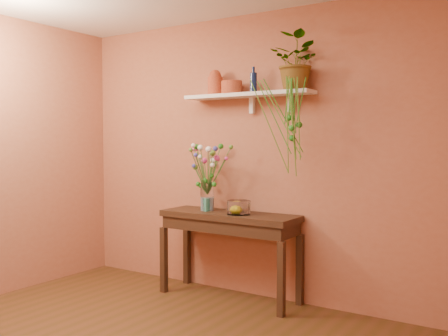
{
  "coord_description": "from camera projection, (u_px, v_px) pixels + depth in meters",
  "views": [
    {
      "loc": [
        2.44,
        -2.2,
        1.48
      ],
      "look_at": [
        0.0,
        1.55,
        1.25
      ],
      "focal_mm": 40.32,
      "sensor_mm": 36.0,
      "label": 1
    }
  ],
  "objects": [
    {
      "name": "room",
      "position": [
        91.0,
        163.0,
        3.18
      ],
      "size": [
        4.04,
        4.04,
        2.7
      ],
      "color": "#512F19",
      "rests_on": "ground"
    },
    {
      "name": "sideboard",
      "position": [
        229.0,
        225.0,
        4.74
      ],
      "size": [
        1.34,
        0.43,
        0.82
      ],
      "color": "#382517",
      "rests_on": "ground"
    },
    {
      "name": "wall_shelf",
      "position": [
        248.0,
        96.0,
        4.69
      ],
      "size": [
        1.3,
        0.24,
        0.19
      ],
      "color": "white",
      "rests_on": "room"
    },
    {
      "name": "terracotta_jug",
      "position": [
        215.0,
        83.0,
        4.89
      ],
      "size": [
        0.15,
        0.15,
        0.24
      ],
      "color": "#BE5B37",
      "rests_on": "wall_shelf"
    },
    {
      "name": "terracotta_pot",
      "position": [
        232.0,
        87.0,
        4.74
      ],
      "size": [
        0.22,
        0.22,
        0.12
      ],
      "primitive_type": "cylinder",
      "rotation": [
        0.0,
        0.0,
        0.1
      ],
      "color": "#BE5B37",
      "rests_on": "wall_shelf"
    },
    {
      "name": "blue_bottle",
      "position": [
        253.0,
        82.0,
        4.65
      ],
      "size": [
        0.08,
        0.08,
        0.24
      ],
      "color": "#0F1C43",
      "rests_on": "wall_shelf"
    },
    {
      "name": "spider_plant",
      "position": [
        298.0,
        62.0,
        4.38
      ],
      "size": [
        0.52,
        0.48,
        0.48
      ],
      "primitive_type": "imported",
      "rotation": [
        0.0,
        0.0,
        -0.27
      ],
      "color": "#24761C",
      "rests_on": "wall_shelf"
    },
    {
      "name": "plant_fronds",
      "position": [
        290.0,
        121.0,
        4.27
      ],
      "size": [
        0.48,
        0.27,
        0.84
      ],
      "color": "#24761C",
      "rests_on": "wall_shelf"
    },
    {
      "name": "glass_vase",
      "position": [
        207.0,
        199.0,
        4.87
      ],
      "size": [
        0.13,
        0.13,
        0.27
      ],
      "color": "white",
      "rests_on": "sideboard"
    },
    {
      "name": "bouquet",
      "position": [
        207.0,
        162.0,
        4.84
      ],
      "size": [
        0.51,
        0.51,
        0.49
      ],
      "color": "#386B28",
      "rests_on": "glass_vase"
    },
    {
      "name": "glass_bowl",
      "position": [
        239.0,
        208.0,
        4.62
      ],
      "size": [
        0.21,
        0.21,
        0.13
      ],
      "color": "white",
      "rests_on": "sideboard"
    },
    {
      "name": "lemon",
      "position": [
        237.0,
        209.0,
        4.62
      ],
      "size": [
        0.08,
        0.08,
        0.08
      ],
      "primitive_type": "sphere",
      "color": "yellow",
      "rests_on": "glass_bowl"
    },
    {
      "name": "carton",
      "position": [
        206.0,
        205.0,
        4.83
      ],
      "size": [
        0.07,
        0.07,
        0.12
      ],
      "primitive_type": "cube",
      "rotation": [
        0.0,
        0.0,
        -0.35
      ],
      "color": "teal",
      "rests_on": "sideboard"
    }
  ]
}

